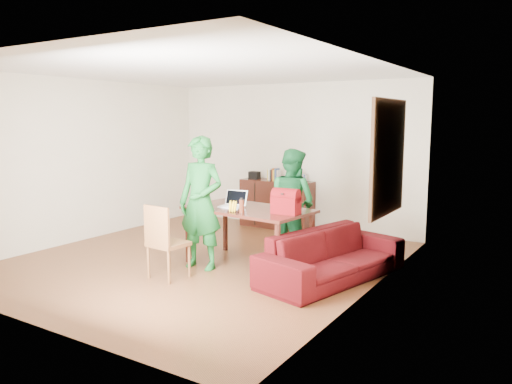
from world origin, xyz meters
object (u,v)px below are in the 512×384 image
Objects in this scene: red_bag at (286,204)px; person_far at (292,202)px; table at (248,215)px; bottle at (242,205)px; sofa at (332,256)px; laptop at (231,204)px; person_near at (201,203)px; chair at (168,257)px.

person_far is at bearing 110.55° from red_bag.
table is 0.39m from bottle.
person_far is 1.35m from sofa.
table is 0.29m from laptop.
person_near is 5.11× the size of red_bag.
person_near is at bearing 120.16° from sofa.
bottle is (0.33, -0.24, 0.05)m from laptop.
person_far is 4.52× the size of red_bag.
person_far is 0.76× the size of sofa.
sofa is at bearing 35.69° from chair.
chair is 2.72× the size of red_bag.
red_bag is at bearing 125.62° from person_far.
person_near is 0.59m from bottle.
bottle is at bearing -42.26° from laptop.
person_far is 1.13m from bottle.
person_far is 4.55× the size of laptop.
chair is at bearing 135.17° from sofa.
person_far is 0.96m from red_bag.
red_bag is 0.17× the size of sofa.
person_far is (0.82, 1.85, 0.52)m from chair.
table is at bearing 170.10° from red_bag.
person_near is at bearing -163.49° from red_bag.
person_far is at bearing 81.52° from bottle.
table is 1.26m from chair.
red_bag is (0.64, -0.08, 0.24)m from table.
bottle is (0.10, -0.32, 0.20)m from table.
laptop is at bearing 108.44° from sofa.
chair is at bearing 78.69° from person_far.
person_near is 9.40× the size of bottle.
red_bag is at bearing 44.18° from chair.
person_far is at bearing 76.92° from table.
person_far is 8.32× the size of bottle.
person_far reaches higher than red_bag.
chair is (-0.55, -1.05, -0.42)m from table.
chair is 0.53× the size of person_near.
sofa is at bearing 154.95° from person_far.
person_near reaches higher than laptop.
chair is 0.45× the size of sofa.
bottle is 1.35m from sofa.
table is 1.00× the size of person_near.
sofa is (1.26, 0.02, -0.40)m from table.
sofa is (1.16, 0.34, -0.60)m from bottle.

